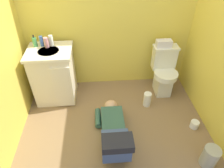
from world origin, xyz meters
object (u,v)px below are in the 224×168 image
bottle_blue (41,41)px  trash_can (210,157)px  bottle_pink (46,42)px  bottle_white (51,41)px  vanity_cabinet (54,75)px  toilet_paper_roll (194,124)px  toilet (164,72)px  faucet (50,42)px  paper_towel_roll (147,99)px  tissue_box (164,43)px  soap_dispenser (35,42)px  person_plumber (114,132)px

bottle_blue → trash_can: bearing=-36.3°
bottle_pink → bottle_white: bearing=32.1°
vanity_cabinet → bottle_blue: bottle_blue is taller
vanity_cabinet → trash_can: 2.25m
bottle_blue → toilet_paper_roll: bearing=-24.3°
toilet → faucet: faucet is taller
vanity_cabinet → paper_towel_roll: size_ratio=3.70×
tissue_box → trash_can: size_ratio=0.84×
tissue_box → bottle_pink: 1.63m
vanity_cabinet → faucet: faucet is taller
vanity_cabinet → bottle_white: (0.03, 0.13, 0.48)m
toilet_paper_roll → bottle_blue: bearing=155.7°
bottle_white → paper_towel_roll: size_ratio=0.69×
toilet → bottle_white: bottle_white is taller
tissue_box → paper_towel_roll: tissue_box is taller
soap_dispenser → trash_can: (2.02, -1.41, -0.76)m
bottle_blue → bottle_pink: (0.07, -0.04, -0.00)m
vanity_cabinet → toilet: bearing=0.6°
vanity_cabinet → person_plumber: bearing=-48.8°
soap_dispenser → bottle_white: (0.22, 0.00, 0.01)m
tissue_box → bottle_pink: size_ratio=1.57×
tissue_box → vanity_cabinet: bearing=-176.1°
toilet → tissue_box: size_ratio=3.41×
paper_towel_roll → bottle_blue: bearing=163.3°
tissue_box → trash_can: bearing=-80.7°
toilet_paper_roll → paper_towel_roll: bearing=139.3°
vanity_cabinet → toilet_paper_roll: 2.07m
bottle_blue → paper_towel_roll: size_ratio=0.65×
tissue_box → soap_dispenser: (-1.79, 0.02, 0.09)m
bottle_pink → paper_towel_roll: 1.63m
tissue_box → toilet: bearing=-63.6°
faucet → toilet_paper_roll: size_ratio=0.91×
vanity_cabinet → toilet_paper_roll: (1.88, -0.77, -0.37)m
faucet → trash_can: (1.83, -1.43, -0.74)m
vanity_cabinet → person_plumber: vanity_cabinet is taller
vanity_cabinet → bottle_pink: bottle_pink is taller
tissue_box → bottle_blue: bearing=179.2°
person_plumber → bottle_white: bottle_white is taller
bottle_pink → bottle_white: (0.06, 0.04, 0.01)m
toilet_paper_roll → trash_can: bearing=-96.6°
person_plumber → soap_dispenser: bearing=133.8°
toilet → trash_can: toilet is taller
person_plumber → bottle_white: (-0.77, 1.03, 0.72)m
faucet → trash_can: faucet is taller
person_plumber → trash_can: size_ratio=4.06×
soap_dispenser → bottle_blue: 0.09m
vanity_cabinet → tissue_box: bearing=3.9°
tissue_box → soap_dispenser: bearing=179.4°
faucet → bottle_white: 0.05m
soap_dispenser → trash_can: bearing=-35.0°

